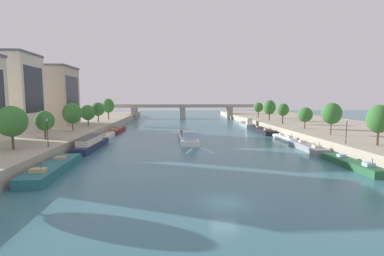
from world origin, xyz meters
TOP-DOWN VIEW (x-y plane):
  - ground_plane at (0.00, 0.00)m, footprint 400.00×400.00m
  - quay_left at (-41.39, 55.00)m, footprint 36.00×170.00m
  - quay_right at (41.39, 55.00)m, footprint 36.00×170.00m
  - barge_midriver at (-1.35, 41.72)m, footprint 4.12×23.39m
  - wake_behind_barge at (0.03, 27.18)m, footprint 5.60×5.90m
  - moored_boat_left_far at (-21.17, 12.60)m, footprint 3.74×16.08m
  - moored_boat_left_downstream at (-20.98, 30.41)m, footprint 3.24×16.18m
  - moored_boat_left_upstream at (-21.33, 45.25)m, footprint 2.04×11.75m
  - moored_boat_left_midway at (-21.32, 58.84)m, footprint 3.08×13.74m
  - moored_boat_right_lone at (21.04, 12.65)m, footprint 2.27×13.07m
  - moored_boat_right_far at (21.19, 26.43)m, footprint 2.87×13.31m
  - moored_boat_right_downstream at (21.72, 39.25)m, footprint 1.91×11.02m
  - moored_boat_right_second at (21.14, 54.33)m, footprint 3.46×15.90m
  - moored_boat_right_midway at (20.86, 71.25)m, footprint 2.54×12.78m
  - tree_left_third at (-29.12, 18.10)m, footprint 4.50×4.50m
  - tree_left_midway at (-28.89, 28.66)m, footprint 3.51×3.51m
  - tree_left_past_mid at (-28.75, 43.20)m, footprint 4.42×4.42m
  - tree_left_far at (-28.53, 55.03)m, footprint 3.95×3.95m
  - tree_left_nearest at (-29.10, 68.27)m, footprint 4.17×4.17m
  - tree_left_distant at (-28.16, 78.96)m, footprint 4.25×4.25m
  - tree_right_far at (28.90, 18.05)m, footprint 3.74×3.74m
  - tree_right_second at (28.76, 31.78)m, footprint 4.08×4.08m
  - tree_right_nearest at (28.69, 43.67)m, footprint 3.69×3.69m
  - tree_right_past_mid at (28.24, 57.20)m, footprint 3.53×3.53m
  - tree_right_distant at (28.41, 69.70)m, footprint 4.22×4.22m
  - tree_right_third at (28.61, 83.07)m, footprint 3.71×3.71m
  - lamppost_left_bank at (-25.03, 20.60)m, footprint 0.28×0.28m
  - lamppost_right_bank at (25.02, 20.47)m, footprint 0.28×0.28m
  - building_left_corner at (-42.30, 42.63)m, footprint 11.17×11.35m
  - building_left_middle at (-42.30, 61.15)m, footprint 16.09×13.32m
  - bridge_far at (0.00, 113.90)m, footprint 70.78×4.40m

SIDE VIEW (x-z plane):
  - ground_plane at x=0.00m, z-range 0.00..0.00m
  - wake_behind_barge at x=0.03m, z-range 0.00..0.03m
  - moored_boat_left_midway at x=-21.32m, z-range -0.52..1.55m
  - moored_boat_right_downstream at x=21.72m, z-range -0.52..1.62m
  - moored_boat_right_lone at x=21.04m, z-range -0.52..1.67m
  - moored_boat_right_far at x=21.19m, z-range -0.52..1.74m
  - moored_boat_left_upstream at x=-21.33m, z-range -0.52..1.75m
  - moored_boat_right_second at x=21.14m, z-range -0.53..1.79m
  - moored_boat_left_far at x=-21.17m, z-range -0.53..1.81m
  - barge_midriver at x=-1.35m, z-range -0.58..2.32m
  - moored_boat_right_midway at x=20.86m, z-range -0.71..2.66m
  - moored_boat_left_downstream at x=-20.98m, z-range -0.22..2.47m
  - quay_left at x=-41.39m, z-range 0.00..2.29m
  - quay_right at x=41.39m, z-range 0.00..2.29m
  - bridge_far at x=0.00m, z-range 1.06..7.93m
  - lamppost_right_bank at x=25.02m, z-range 2.50..6.67m
  - lamppost_left_bank at x=-25.03m, z-range 2.51..6.93m
  - tree_left_midway at x=-28.89m, z-range 3.13..8.57m
  - tree_right_nearest at x=28.69m, z-range 3.15..8.58m
  - tree_left_far at x=-28.53m, z-range 3.07..8.90m
  - tree_right_third at x=28.61m, z-range 3.37..9.35m
  - tree_left_nearest at x=-29.10m, z-range 3.24..9.58m
  - tree_left_past_mid at x=-28.75m, z-range 3.15..9.77m
  - tree_right_past_mid at x=28.24m, z-range 3.46..9.59m
  - tree_left_third at x=-29.12m, z-range 3.27..9.91m
  - tree_right_far at x=28.90m, z-range 3.29..9.99m
  - tree_right_second at x=28.76m, z-range 3.41..10.18m
  - tree_right_distant at x=28.41m, z-range 3.30..10.33m
  - tree_left_distant at x=-28.16m, z-range 3.45..10.99m
  - building_left_middle at x=-42.30m, z-range 2.30..19.37m
  - building_left_corner at x=-42.30m, z-range 2.30..20.41m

